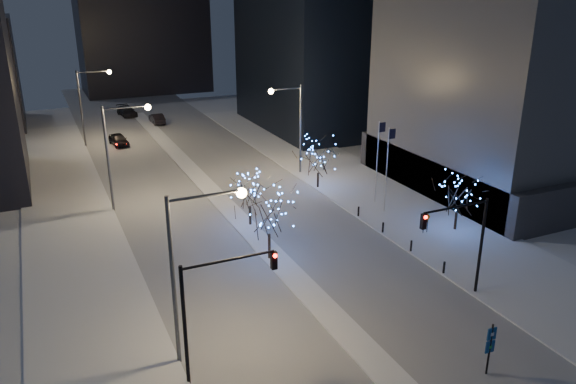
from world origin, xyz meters
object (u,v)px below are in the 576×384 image
street_lamp_w_far (88,97)px  car_mid (157,119)px  holiday_tree_median_far (250,192)px  construction_sign (426,220)px  holiday_tree_median_near (269,214)px  street_lamp_w_near (191,255)px  street_lamp_east (293,118)px  traffic_signal_east (465,234)px  car_near (119,140)px  holiday_tree_plaza_far (318,158)px  traffic_signal_west (213,299)px  holiday_tree_plaza_near (458,196)px  street_lamp_w_mid (118,143)px  wayfinding_sign (490,344)px  car_far (127,111)px

street_lamp_w_far → car_mid: street_lamp_w_far is taller
holiday_tree_median_far → construction_sign: size_ratio=2.54×
construction_sign → holiday_tree_median_near: bearing=159.4°
street_lamp_w_near → street_lamp_east: bearing=55.8°
street_lamp_w_near → car_mid: (10.44, 59.41, -5.71)m
traffic_signal_east → car_near: size_ratio=1.52×
street_lamp_w_near → car_mid: 60.59m
street_lamp_w_near → holiday_tree_plaza_far: bearing=49.4°
traffic_signal_west → holiday_tree_plaza_near: 26.71m
car_near → street_lamp_w_far: bearing=150.3°
traffic_signal_west → car_near: bearing=87.1°
street_lamp_w_mid → street_lamp_w_far: 25.00m
street_lamp_w_mid → holiday_tree_median_near: bearing=-61.4°
street_lamp_east → wayfinding_sign: street_lamp_east is taller
street_lamp_w_mid → holiday_tree_median_far: bearing=-42.6°
car_far → construction_sign: 60.45m
traffic_signal_east → car_far: bearing=99.0°
street_lamp_w_far → holiday_tree_median_near: street_lamp_w_far is taller
car_mid → wayfinding_sign: 67.51m
car_near → holiday_tree_median_far: 33.13m
street_lamp_w_far → holiday_tree_plaza_far: size_ratio=1.96×
car_far → wayfinding_sign: size_ratio=1.73×
car_far → holiday_tree_median_near: holiday_tree_median_near is taller
car_mid → holiday_tree_plaza_near: (14.79, -51.42, 2.43)m
holiday_tree_plaza_near → wayfinding_sign: size_ratio=1.55×
holiday_tree_plaza_near → construction_sign: holiday_tree_plaza_near is taller
street_lamp_east → car_far: street_lamp_east is taller
street_lamp_w_near → street_lamp_w_far: 50.00m
street_lamp_w_far → wayfinding_sign: 59.83m
traffic_signal_west → traffic_signal_east: bearing=3.3°
street_lamp_w_mid → holiday_tree_plaza_far: bearing=-6.9°
street_lamp_w_mid → street_lamp_east: (19.02, 3.00, -0.05)m
holiday_tree_plaza_far → car_far: bearing=105.5°
street_lamp_east → holiday_tree_median_near: street_lamp_east is taller
holiday_tree_plaza_near → car_near: bearing=118.5°
holiday_tree_plaza_near → construction_sign: bearing=170.3°
street_lamp_w_mid → holiday_tree_median_near: street_lamp_w_mid is taller
street_lamp_w_near → construction_sign: street_lamp_w_near is taller
street_lamp_w_near → holiday_tree_median_near: street_lamp_w_near is taller
street_lamp_w_mid → car_near: bearing=82.6°
wayfinding_sign → construction_sign: 18.53m
street_lamp_w_far → car_far: size_ratio=1.84×
holiday_tree_median_near → holiday_tree_plaza_near: size_ratio=1.19×
traffic_signal_west → car_mid: traffic_signal_west is taller
traffic_signal_west → street_lamp_w_mid: bearing=91.1°
street_lamp_w_near → holiday_tree_median_near: size_ratio=1.71×
car_mid → street_lamp_east: bearing=104.4°
street_lamp_east → holiday_tree_median_far: size_ratio=2.10×
street_lamp_w_far → car_mid: size_ratio=2.10×
car_near → wayfinding_sign: size_ratio=1.46×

